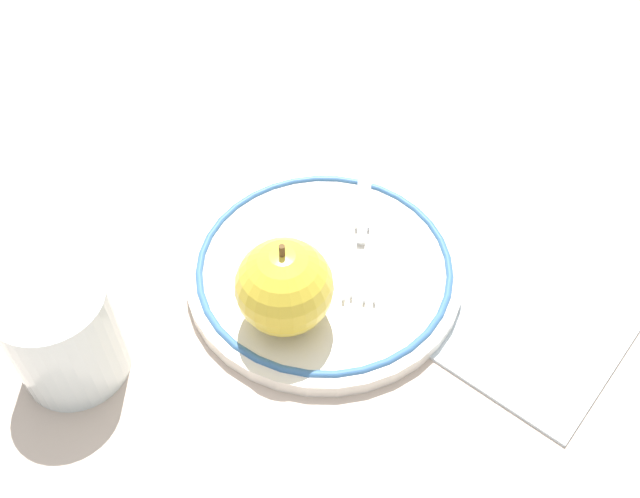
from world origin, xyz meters
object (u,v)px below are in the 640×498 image
at_px(apple_red_whole, 284,287).
at_px(plate, 320,271).
at_px(fork, 363,217).
at_px(napkin_folded, 524,327).
at_px(drinking_glass, 64,334).

bearing_deg(apple_red_whole, plate, -144.39).
xyz_separation_m(plate, apple_red_whole, (0.05, 0.03, 0.04)).
relative_size(apple_red_whole, fork, 0.53).
relative_size(plate, napkin_folded, 1.60).
distance_m(apple_red_whole, fork, 0.12).
relative_size(drinking_glass, napkin_folded, 0.61).
height_order(fork, drinking_glass, drinking_glass).
height_order(plate, fork, fork).
bearing_deg(napkin_folded, apple_red_whole, -27.30).
xyz_separation_m(apple_red_whole, drinking_glass, (0.15, -0.04, -0.01)).
height_order(apple_red_whole, fork, apple_red_whole).
bearing_deg(napkin_folded, plate, -44.79).
bearing_deg(fork, apple_red_whole, -27.21).
distance_m(plate, fork, 0.06).
height_order(apple_red_whole, drinking_glass, apple_red_whole).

